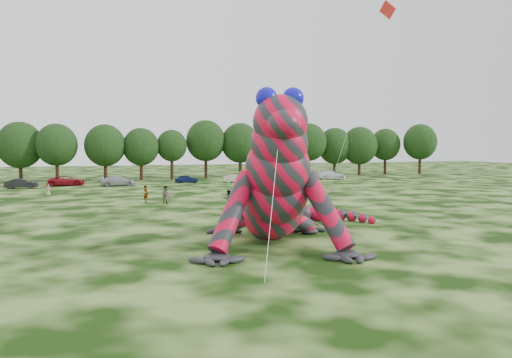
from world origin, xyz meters
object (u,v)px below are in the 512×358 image
object	(u,v)px
car_2	(67,181)
spectator_0	(146,194)
tree_7	(105,153)
tree_16	(385,151)
tree_8	(141,154)
tree_13	(309,150)
tree_10	(206,149)
car_3	(118,181)
spectator_3	(307,183)
car_7	(331,175)
tree_6	(57,153)
tree_9	(172,155)
car_1	(21,184)
spectator_1	(165,195)
tree_15	(360,151)
tree_11	(240,150)
spectator_2	(263,185)
tree_17	(420,149)
spectator_4	(48,190)
car_5	(235,179)
tree_5	(20,152)
flying_kite	(382,27)
tree_12	(273,153)
spectator_5	(229,199)
tree_14	(335,152)
inflatable_gecko	(270,167)
car_6	(284,176)
car_4	(186,179)

from	to	relation	value
car_2	spectator_0	xyz separation A→B (m)	(8.79, -25.50, 0.19)
tree_7	tree_16	distance (m)	55.59
tree_7	car_2	xyz separation A→B (m)	(-5.81, -7.57, -4.01)
tree_8	tree_13	distance (m)	31.36
tree_10	car_3	bearing A→B (deg)	-143.18
car_3	spectator_3	size ratio (longest dim) A/B	2.87
car_3	car_7	world-z (taller)	car_7
tree_6	car_2	distance (m)	8.62
tree_7	tree_9	xyz separation A→B (m)	(11.15, 0.54, -0.40)
tree_6	tree_9	size ratio (longest dim) A/B	1.09
car_1	spectator_1	xyz separation A→B (m)	(16.37, -24.25, 0.23)
tree_9	tree_15	world-z (taller)	tree_15
tree_8	tree_13	world-z (taller)	tree_13
tree_11	spectator_2	bearing A→B (deg)	-100.75
tree_8	spectator_2	world-z (taller)	tree_8
tree_8	tree_17	xyz separation A→B (m)	(56.17, -0.32, 0.68)
spectator_4	tree_15	bearing A→B (deg)	1.40
tree_10	car_5	bearing A→B (deg)	-78.97
tree_5	tree_10	xyz separation A→B (m)	(30.52, 0.14, 0.35)
tree_7	spectator_4	distance (m)	24.26
car_7	spectator_1	xyz separation A→B (m)	(-32.81, -26.68, 0.18)
car_7	spectator_3	world-z (taller)	spectator_3
flying_kite	tree_12	world-z (taller)	flying_kite
car_2	spectator_5	xyz separation A→B (m)	(16.02, -32.14, 0.12)
tree_8	spectator_3	bearing A→B (deg)	-52.07
tree_5	car_2	distance (m)	12.42
tree_5	spectator_5	world-z (taller)	tree_5
tree_12	tree_14	bearing A→B (deg)	4.18
tree_16	tree_5	bearing A→B (deg)	-179.22
tree_5	tree_17	size ratio (longest dim) A/B	0.95
tree_8	inflatable_gecko	bearing A→B (deg)	-87.40
tree_10	spectator_2	xyz separation A→B (m)	(1.22, -27.59, -4.31)
spectator_2	car_1	bearing A→B (deg)	-99.68
tree_13	car_2	size ratio (longest dim) A/B	1.92
car_2	car_1	bearing A→B (deg)	120.08
tree_6	spectator_0	world-z (taller)	tree_6
tree_13	car_3	distance (m)	37.51
car_1	car_2	xyz separation A→B (m)	(5.79, 3.11, 0.03)
tree_6	tree_5	bearing A→B (deg)	162.54
inflatable_gecko	tree_5	world-z (taller)	tree_5
tree_6	car_5	xyz separation A→B (m)	(27.15, -9.38, -4.11)
tree_8	tree_12	xyz separation A→B (m)	(24.23, 0.75, 0.01)
car_5	spectator_3	xyz separation A→B (m)	(5.71, -15.36, 0.24)
tree_9	spectator_0	world-z (taller)	tree_9
car_6	spectator_0	world-z (taller)	spectator_0
tree_5	car_6	size ratio (longest dim) A/B	2.00
spectator_1	car_4	bearing A→B (deg)	-56.84
tree_8	car_1	size ratio (longest dim) A/B	2.11
tree_11	car_4	xyz separation A→B (m)	(-11.80, -9.34, -4.40)
tree_7	tree_13	distance (m)	37.21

